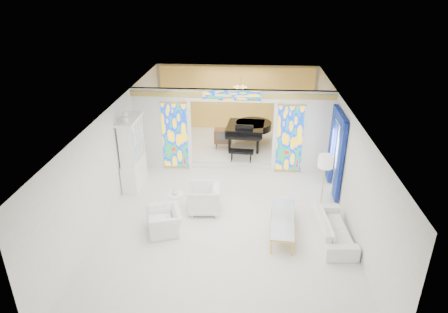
# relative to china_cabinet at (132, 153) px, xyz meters

# --- Properties ---
(floor) EXTENTS (12.00, 12.00, 0.00)m
(floor) POSITION_rel_china_cabinet_xyz_m (3.22, -0.60, -1.17)
(floor) COLOR white
(floor) RESTS_ON ground
(ceiling) EXTENTS (7.00, 12.00, 0.02)m
(ceiling) POSITION_rel_china_cabinet_xyz_m (3.22, -0.60, 1.83)
(ceiling) COLOR white
(ceiling) RESTS_ON wall_back
(wall_back) EXTENTS (7.00, 0.02, 3.00)m
(wall_back) POSITION_rel_china_cabinet_xyz_m (3.22, 5.40, 0.33)
(wall_back) COLOR white
(wall_back) RESTS_ON floor
(wall_front) EXTENTS (7.00, 0.02, 3.00)m
(wall_front) POSITION_rel_china_cabinet_xyz_m (3.22, -6.60, 0.33)
(wall_front) COLOR white
(wall_front) RESTS_ON floor
(wall_left) EXTENTS (0.02, 12.00, 3.00)m
(wall_left) POSITION_rel_china_cabinet_xyz_m (-0.28, -0.60, 0.33)
(wall_left) COLOR white
(wall_left) RESTS_ON floor
(wall_right) EXTENTS (0.02, 12.00, 3.00)m
(wall_right) POSITION_rel_china_cabinet_xyz_m (6.72, -0.60, 0.33)
(wall_right) COLOR white
(wall_right) RESTS_ON floor
(partition_wall) EXTENTS (7.00, 0.22, 3.00)m
(partition_wall) POSITION_rel_china_cabinet_xyz_m (3.22, 1.40, 0.48)
(partition_wall) COLOR white
(partition_wall) RESTS_ON floor
(stained_glass_left) EXTENTS (0.90, 0.04, 2.40)m
(stained_glass_left) POSITION_rel_china_cabinet_xyz_m (1.19, 1.29, 0.13)
(stained_glass_left) COLOR gold
(stained_glass_left) RESTS_ON partition_wall
(stained_glass_right) EXTENTS (0.90, 0.04, 2.40)m
(stained_glass_right) POSITION_rel_china_cabinet_xyz_m (5.25, 1.29, 0.13)
(stained_glass_right) COLOR gold
(stained_glass_right) RESTS_ON partition_wall
(stained_glass_transom) EXTENTS (2.00, 0.04, 0.34)m
(stained_glass_transom) POSITION_rel_china_cabinet_xyz_m (3.22, 1.29, 1.65)
(stained_glass_transom) COLOR gold
(stained_glass_transom) RESTS_ON partition_wall
(alcove_platform) EXTENTS (6.80, 3.80, 0.18)m
(alcove_platform) POSITION_rel_china_cabinet_xyz_m (3.22, 3.50, -1.08)
(alcove_platform) COLOR white
(alcove_platform) RESTS_ON floor
(gold_curtain_back) EXTENTS (6.70, 0.10, 2.90)m
(gold_curtain_back) POSITION_rel_china_cabinet_xyz_m (3.22, 5.28, 0.33)
(gold_curtain_back) COLOR gold
(gold_curtain_back) RESTS_ON wall_back
(chandelier) EXTENTS (0.48, 0.48, 0.30)m
(chandelier) POSITION_rel_china_cabinet_xyz_m (3.42, 3.40, 1.38)
(chandelier) COLOR gold
(chandelier) RESTS_ON ceiling
(blue_drapes) EXTENTS (0.14, 1.85, 2.65)m
(blue_drapes) POSITION_rel_china_cabinet_xyz_m (6.62, 0.10, 0.41)
(blue_drapes) COLOR navy
(blue_drapes) RESTS_ON wall_right
(china_cabinet) EXTENTS (0.56, 1.46, 2.72)m
(china_cabinet) POSITION_rel_china_cabinet_xyz_m (0.00, 0.00, 0.00)
(china_cabinet) COLOR white
(china_cabinet) RESTS_ON floor
(armchair_left) EXTENTS (1.17, 1.25, 0.66)m
(armchair_left) POSITION_rel_china_cabinet_xyz_m (1.57, -2.64, -0.84)
(armchair_left) COLOR silver
(armchair_left) RESTS_ON floor
(armchair_right) EXTENTS (1.00, 0.97, 0.86)m
(armchair_right) POSITION_rel_china_cabinet_xyz_m (2.54, -1.51, -0.74)
(armchair_right) COLOR white
(armchair_right) RESTS_ON floor
(sofa) EXTENTS (0.99, 2.20, 0.63)m
(sofa) POSITION_rel_china_cabinet_xyz_m (6.17, -2.63, -0.86)
(sofa) COLOR white
(sofa) RESTS_ON floor
(side_table) EXTENTS (0.66, 0.66, 0.62)m
(side_table) POSITION_rel_china_cabinet_xyz_m (1.70, -1.65, -0.76)
(side_table) COLOR white
(side_table) RESTS_ON floor
(vase) EXTENTS (0.19, 0.19, 0.18)m
(vase) POSITION_rel_china_cabinet_xyz_m (1.70, -1.65, -0.46)
(vase) COLOR silver
(vase) RESTS_ON side_table
(coffee_table) EXTENTS (0.79, 2.13, 0.47)m
(coffee_table) POSITION_rel_china_cabinet_xyz_m (4.82, -2.47, -0.74)
(coffee_table) COLOR silver
(coffee_table) RESTS_ON floor
(floor_lamp) EXTENTS (0.50, 0.50, 1.83)m
(floor_lamp) POSITION_rel_china_cabinet_xyz_m (6.06, -1.24, 0.39)
(floor_lamp) COLOR gold
(floor_lamp) RESTS_ON floor
(grand_piano) EXTENTS (1.88, 2.81, 1.11)m
(grand_piano) POSITION_rel_china_cabinet_xyz_m (3.81, 3.28, -0.24)
(grand_piano) COLOR black
(grand_piano) RESTS_ON alcove_platform
(tv_console) EXTENTS (0.69, 0.48, 0.79)m
(tv_console) POSITION_rel_china_cabinet_xyz_m (2.79, 2.92, -0.47)
(tv_console) COLOR brown
(tv_console) RESTS_ON alcove_platform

